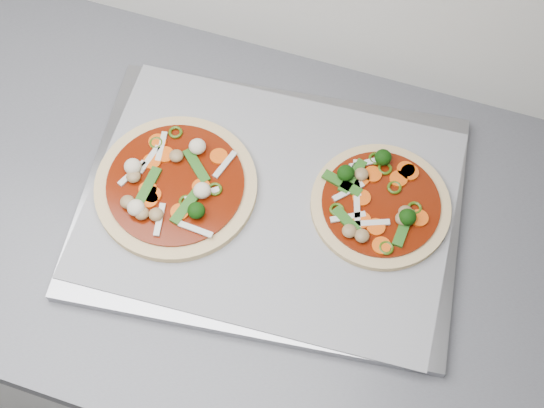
% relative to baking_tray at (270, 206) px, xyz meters
% --- Properties ---
extents(baking_tray, '(0.56, 0.44, 0.02)m').
position_rel_baking_tray_xyz_m(baking_tray, '(0.00, 0.00, 0.00)').
color(baking_tray, gray).
rests_on(baking_tray, countertop).
extents(parchment, '(0.51, 0.39, 0.00)m').
position_rel_baking_tray_xyz_m(parchment, '(0.00, 0.00, 0.01)').
color(parchment, gray).
rests_on(parchment, baking_tray).
extents(pizza_left, '(0.30, 0.30, 0.04)m').
position_rel_baking_tray_xyz_m(pizza_left, '(-0.13, -0.02, 0.02)').
color(pizza_left, '#DFB985').
rests_on(pizza_left, parchment).
extents(pizza_right, '(0.21, 0.21, 0.03)m').
position_rel_baking_tray_xyz_m(pizza_right, '(0.14, 0.04, 0.02)').
color(pizza_right, '#DFB985').
rests_on(pizza_right, parchment).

